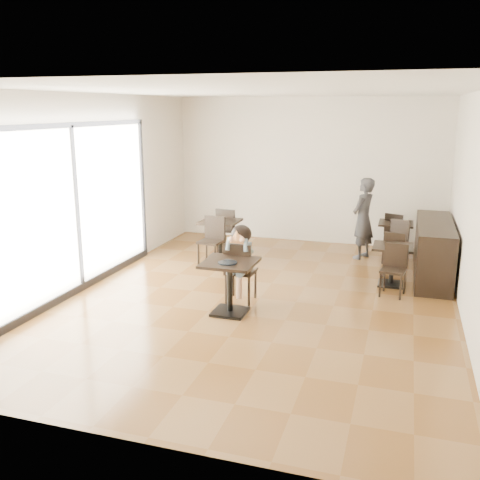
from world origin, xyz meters
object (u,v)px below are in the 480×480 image
at_px(child_table, 230,287).
at_px(chair_mid_a, 395,253).
at_px(chair_mid_b, 393,271).
at_px(chair_left_b, 211,242).
at_px(cafe_table_left, 220,239).
at_px(child, 241,264).
at_px(cafe_table_mid, 392,265).
at_px(chair_left_a, 229,230).
at_px(adult_patron, 363,218).
at_px(child_chair, 241,272).
at_px(chair_back_b, 395,243).
at_px(chair_back_a, 396,233).
at_px(cafe_table_back, 395,240).

xyz_separation_m(child_table, chair_mid_a, (2.26, 2.61, 0.02)).
relative_size(chair_mid_b, chair_left_b, 0.89).
height_order(cafe_table_left, chair_mid_b, chair_mid_b).
height_order(child, cafe_table_mid, child).
bearing_deg(chair_mid_a, chair_left_b, 15.63).
bearing_deg(chair_left_a, cafe_table_left, 95.23).
height_order(cafe_table_mid, chair_mid_a, chair_mid_a).
bearing_deg(cafe_table_left, adult_patron, 18.00).
bearing_deg(chair_mid_a, cafe_table_left, 6.37).
xyz_separation_m(child_chair, chair_back_b, (2.24, 2.86, -0.05)).
distance_m(child, chair_mid_a, 3.07).
height_order(chair_mid_a, chair_back_b, chair_back_b).
relative_size(chair_mid_a, chair_mid_b, 1.00).
xyz_separation_m(chair_left_b, chair_back_a, (3.37, 2.03, -0.04)).
height_order(cafe_table_left, chair_back_b, chair_back_b).
distance_m(adult_patron, chair_back_a, 0.96).
bearing_deg(child_chair, child, -0.00).
height_order(child, adult_patron, adult_patron).
xyz_separation_m(child_table, cafe_table_left, (-1.13, 2.78, -0.01)).
bearing_deg(chair_back_b, cafe_table_left, -146.34).
xyz_separation_m(cafe_table_mid, chair_mid_b, (0.03, -0.55, 0.07)).
relative_size(child_chair, chair_back_b, 1.13).
bearing_deg(cafe_table_back, chair_back_b, -88.33).
bearing_deg(child, chair_back_b, 51.98).
height_order(cafe_table_left, chair_back_a, chair_back_a).
bearing_deg(child_chair, cafe_table_mid, -145.84).
distance_m(child_table, chair_back_b, 4.08).
distance_m(child_chair, chair_back_a, 4.33).
height_order(cafe_table_left, cafe_table_back, cafe_table_left).
bearing_deg(chair_left_b, adult_patron, 33.04).
xyz_separation_m(cafe_table_back, chair_back_a, (0.02, 0.30, 0.07)).
bearing_deg(chair_left_a, adult_patron, -167.79).
height_order(child_chair, chair_mid_a, child_chair).
xyz_separation_m(child_table, adult_patron, (1.59, 3.66, 0.41)).
distance_m(chair_back_a, chair_back_b, 0.85).
relative_size(chair_mid_b, chair_back_b, 0.98).
distance_m(child_table, adult_patron, 4.01).
distance_m(cafe_table_back, chair_back_b, 0.55).
relative_size(cafe_table_mid, chair_left_b, 0.74).
height_order(child_table, child_chair, child_chair).
relative_size(child_chair, chair_left_a, 1.03).
relative_size(cafe_table_back, chair_mid_a, 0.85).
xyz_separation_m(chair_mid_a, chair_back_b, (-0.03, 0.80, 0.01)).
relative_size(adult_patron, chair_left_a, 1.74).
xyz_separation_m(child, chair_mid_a, (2.26, 2.06, -0.19)).
bearing_deg(cafe_table_mid, child_chair, -145.84).
distance_m(cafe_table_mid, chair_mid_a, 0.56).
relative_size(child_table, cafe_table_back, 1.13).
bearing_deg(child_chair, chair_left_b, -56.08).
distance_m(child, adult_patron, 3.50).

